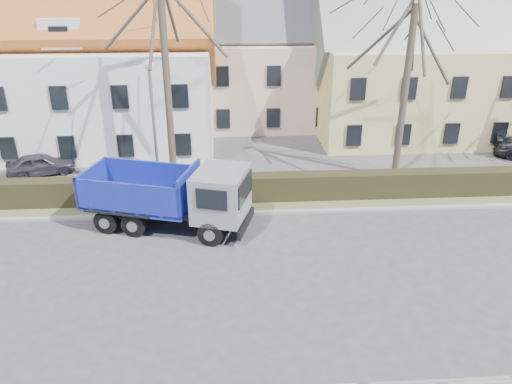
{
  "coord_description": "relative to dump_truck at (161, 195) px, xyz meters",
  "views": [
    {
      "loc": [
        0.83,
        -16.2,
        10.75
      ],
      "look_at": [
        2.07,
        3.58,
        1.6
      ],
      "focal_mm": 35.0,
      "sensor_mm": 36.0,
      "label": 1
    }
  ],
  "objects": [
    {
      "name": "hedge",
      "position": [
        2.07,
        2.3,
        -0.85
      ],
      "size": [
        60.0,
        0.9,
        1.3
      ],
      "primitive_type": "cube",
      "color": "black",
      "rests_on": "ground"
    },
    {
      "name": "parked_car_a",
      "position": [
        -7.38,
        6.46,
        -0.9
      ],
      "size": [
        3.82,
        2.42,
        1.21
      ],
      "primitive_type": "imported",
      "rotation": [
        0.0,
        0.0,
        1.87
      ],
      "color": "#2D2B35",
      "rests_on": "ground"
    },
    {
      "name": "tree_2",
      "position": [
        12.07,
        4.8,
        4.0
      ],
      "size": [
        8.0,
        8.0,
        11.0
      ],
      "primitive_type": null,
      "color": "#40372C",
      "rests_on": "ground"
    },
    {
      "name": "tree_1",
      "position": [
        0.07,
        4.8,
        4.82
      ],
      "size": [
        9.2,
        9.2,
        12.65
      ],
      "primitive_type": null,
      "color": "#40372C",
      "rests_on": "ground"
    },
    {
      "name": "grass_strip",
      "position": [
        2.07,
        2.5,
        -1.45
      ],
      "size": [
        80.0,
        3.0,
        0.1
      ],
      "primitive_type": "cube",
      "color": "#525A32",
      "rests_on": "ground"
    },
    {
      "name": "cart_frame",
      "position": [
        -2.08,
        0.94,
        -1.23
      ],
      "size": [
        0.66,
        0.47,
        0.55
      ],
      "primitive_type": null,
      "rotation": [
        0.0,
        0.0,
        -0.24
      ],
      "color": "silver",
      "rests_on": "ground"
    },
    {
      "name": "building_yellow",
      "position": [
        18.07,
        13.3,
        2.75
      ],
      "size": [
        18.8,
        10.8,
        8.5
      ],
      "primitive_type": null,
      "color": "#D0C072",
      "rests_on": "ground"
    },
    {
      "name": "curb_far",
      "position": [
        2.07,
        0.9,
        -1.44
      ],
      "size": [
        80.0,
        0.3,
        0.12
      ],
      "primitive_type": "cube",
      "color": "gray",
      "rests_on": "ground"
    },
    {
      "name": "streetlight",
      "position": [
        -0.52,
        3.3,
        1.92
      ],
      "size": [
        0.53,
        0.53,
        6.84
      ],
      "primitive_type": null,
      "color": "gray",
      "rests_on": "ground"
    },
    {
      "name": "building_pink",
      "position": [
        6.07,
        16.3,
        2.5
      ],
      "size": [
        10.8,
        8.8,
        8.0
      ],
      "primitive_type": null,
      "color": "beige",
      "rests_on": "ground"
    },
    {
      "name": "dump_truck",
      "position": [
        0.0,
        0.0,
        0.0
      ],
      "size": [
        8.0,
        4.81,
        3.01
      ],
      "primitive_type": null,
      "rotation": [
        0.0,
        0.0,
        -0.29
      ],
      "color": "navy",
      "rests_on": "ground"
    },
    {
      "name": "building_white",
      "position": [
        -10.93,
        12.3,
        3.25
      ],
      "size": [
        26.8,
        10.8,
        9.5
      ],
      "primitive_type": null,
      "color": "silver",
      "rests_on": "ground"
    },
    {
      "name": "ground",
      "position": [
        2.07,
        -3.7,
        -1.5
      ],
      "size": [
        120.0,
        120.0,
        0.0
      ],
      "primitive_type": "plane",
      "color": "#3D3D40"
    }
  ]
}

